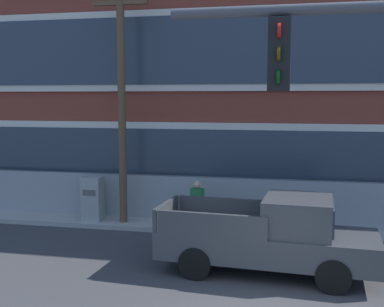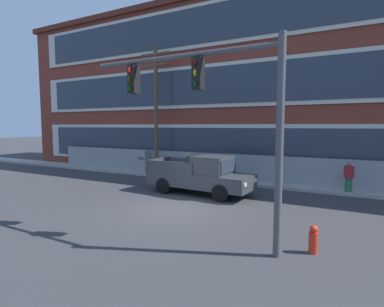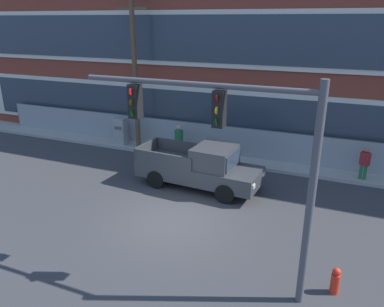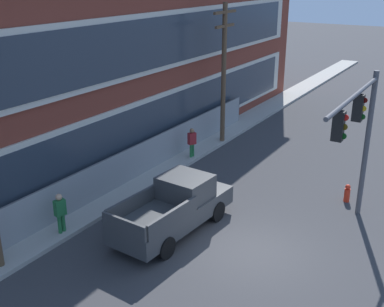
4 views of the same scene
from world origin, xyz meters
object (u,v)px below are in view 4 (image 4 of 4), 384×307
(traffic_signal_mast, at_px, (359,127))
(utility_pole_midblock, at_px, (224,69))
(pickup_truck_dark_grey, at_px, (175,207))
(fire_hydrant, at_px, (347,193))
(pedestrian_near_cabinet, at_px, (192,142))
(pedestrian_by_fence, at_px, (60,212))

(traffic_signal_mast, distance_m, utility_pole_midblock, 10.83)
(pickup_truck_dark_grey, height_order, fire_hydrant, pickup_truck_dark_grey)
(utility_pole_midblock, relative_size, pedestrian_near_cabinet, 4.55)
(pickup_truck_dark_grey, distance_m, pedestrian_by_fence, 4.18)
(pickup_truck_dark_grey, bearing_deg, utility_pole_midblock, 18.11)
(pedestrian_near_cabinet, bearing_deg, pickup_truck_dark_grey, -153.38)
(utility_pole_midblock, height_order, pedestrian_near_cabinet, utility_pole_midblock)
(traffic_signal_mast, distance_m, pickup_truck_dark_grey, 7.11)
(pickup_truck_dark_grey, distance_m, fire_hydrant, 7.57)
(utility_pole_midblock, xyz_separation_m, fire_hydrant, (-3.82, -8.00, -3.87))
(traffic_signal_mast, distance_m, pedestrian_near_cabinet, 9.96)
(utility_pole_midblock, bearing_deg, traffic_signal_mast, -126.76)
(pickup_truck_dark_grey, height_order, pedestrian_near_cabinet, pickup_truck_dark_grey)
(traffic_signal_mast, bearing_deg, pickup_truck_dark_grey, 119.31)
(pickup_truck_dark_grey, relative_size, utility_pole_midblock, 0.72)
(utility_pole_midblock, relative_size, pedestrian_by_fence, 4.55)
(utility_pole_midblock, height_order, fire_hydrant, utility_pole_midblock)
(traffic_signal_mast, height_order, utility_pole_midblock, utility_pole_midblock)
(fire_hydrant, bearing_deg, pedestrian_by_fence, 135.48)
(traffic_signal_mast, bearing_deg, pedestrian_near_cabinet, 68.82)
(utility_pole_midblock, distance_m, pedestrian_by_fence, 12.57)
(traffic_signal_mast, xyz_separation_m, pickup_truck_dark_grey, (-3.11, 5.54, -3.21))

